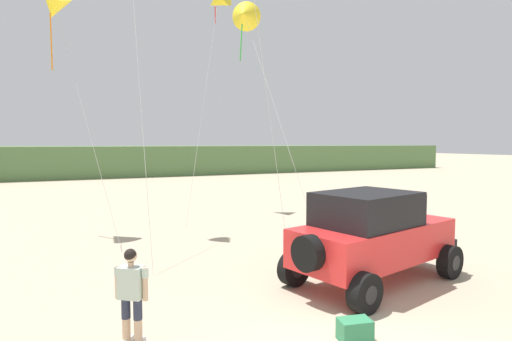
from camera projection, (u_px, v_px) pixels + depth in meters
dune_ridge at (86, 161)px, 42.72m from camera, size 90.00×9.34×3.10m
jeep at (373, 234)px, 10.01m from camera, size 5.02×3.34×2.26m
person_watching at (131, 291)px, 6.89m from camera, size 0.53×0.46×1.67m
cooler_box at (355, 330)px, 7.09m from camera, size 0.62×0.46×0.38m
kite_yellow_diamond at (245, 15)px, 16.17m from camera, size 1.79×6.27×9.29m
kite_green_box at (55, 5)px, 15.20m from camera, size 2.43×4.97×9.34m
kite_orange_streamer at (218, 1)px, 20.63m from camera, size 3.56×4.97×11.25m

